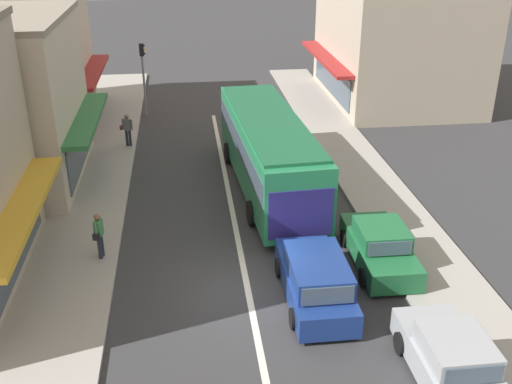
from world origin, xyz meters
TOP-DOWN VIEW (x-y plane):
  - ground_plane at (0.00, 0.00)m, footprint 140.00×140.00m
  - lane_centre_line at (0.00, 4.00)m, footprint 0.20×28.00m
  - sidewalk_left at (-6.80, 6.00)m, footprint 5.20×44.00m
  - kerb_right at (6.20, 6.00)m, footprint 2.80×44.00m
  - shopfront_far_end at (-10.18, 18.34)m, footprint 7.23×8.63m
  - building_right_far at (11.48, 20.06)m, footprint 9.02×10.68m
  - city_bus at (1.71, 7.43)m, footprint 3.19×10.98m
  - wagon_queue_far_back at (1.97, -0.71)m, footprint 1.96×4.51m
  - parked_sedan_kerb_front at (4.57, -4.66)m, footprint 1.92×4.21m
  - parked_sedan_kerb_second at (4.55, 1.08)m, footprint 1.96×4.23m
  - traffic_light_downstreet at (-3.85, 18.31)m, footprint 0.33×0.24m
  - pedestrian_with_handbag_near at (-4.53, 13.18)m, footprint 0.65×0.42m
  - pedestrian_browsing_midblock at (-4.73, 2.44)m, footprint 0.33×0.66m

SIDE VIEW (x-z plane):
  - ground_plane at x=0.00m, z-range 0.00..0.00m
  - lane_centre_line at x=0.00m, z-range 0.00..0.01m
  - kerb_right at x=6.20m, z-range 0.00..0.12m
  - sidewalk_left at x=-6.80m, z-range 0.00..0.14m
  - parked_sedan_kerb_front at x=4.57m, z-range -0.07..1.40m
  - parked_sedan_kerb_second at x=4.55m, z-range -0.07..1.40m
  - wagon_queue_far_back at x=1.97m, z-range -0.04..1.53m
  - pedestrian_with_handbag_near at x=-4.53m, z-range 0.25..1.88m
  - pedestrian_browsing_midblock at x=-4.73m, z-range 0.25..1.88m
  - city_bus at x=1.71m, z-range 0.27..3.49m
  - traffic_light_downstreet at x=-3.85m, z-range 0.75..4.95m
  - building_right_far at x=11.48m, z-range 0.00..7.39m
  - shopfront_far_end at x=-10.18m, z-range -0.01..8.37m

